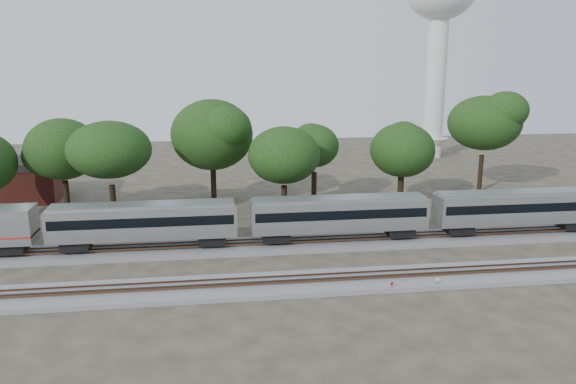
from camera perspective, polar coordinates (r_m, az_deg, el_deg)
name	(u,v)px	position (r m, az deg, el deg)	size (l,w,h in m)	color
ground	(304,268)	(51.22, 1.63, -7.70)	(160.00, 160.00, 0.00)	#383328
track_far	(294,244)	(56.72, 0.65, -5.32)	(160.00, 5.00, 0.73)	slate
track_near	(312,283)	(47.50, 2.42, -9.22)	(160.00, 5.00, 0.73)	slate
train	(519,207)	(63.66, 22.42, -1.38)	(130.69, 3.19, 4.70)	silver
switch_stand_red	(392,286)	(46.75, 10.50, -9.35)	(0.28, 0.05, 0.89)	#512D19
switch_stand_white	(437,282)	(48.31, 14.89, -8.79)	(0.29, 0.10, 0.93)	#512D19
switch_lever	(413,284)	(48.49, 12.56, -9.13)	(0.50, 0.30, 0.30)	#512D19
water_tower	(440,11)	(108.49, 15.15, 17.29)	(12.82, 12.82, 35.50)	silver
brick_building	(16,180)	(82.16, -25.88, 1.12)	(11.47, 8.26, 5.41)	maroon
tree_1	(62,149)	(69.83, -21.97, 4.05)	(8.32, 8.32, 11.73)	black
tree_2	(109,150)	(64.57, -17.70, 4.10)	(8.79, 8.79, 12.40)	black
tree_3	(212,135)	(70.22, -7.73, 5.78)	(9.32, 9.32, 13.14)	black
tree_4	(284,155)	(63.51, -0.40, 3.75)	(7.86, 7.86, 11.08)	black
tree_5	(314,146)	(71.89, 2.70, 4.69)	(7.58, 7.58, 10.69)	black
tree_6	(402,150)	(71.85, 11.54, 4.18)	(7.28, 7.28, 10.26)	black
tree_7	(484,123)	(81.91, 19.33, 6.63)	(9.84, 9.84, 13.87)	black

